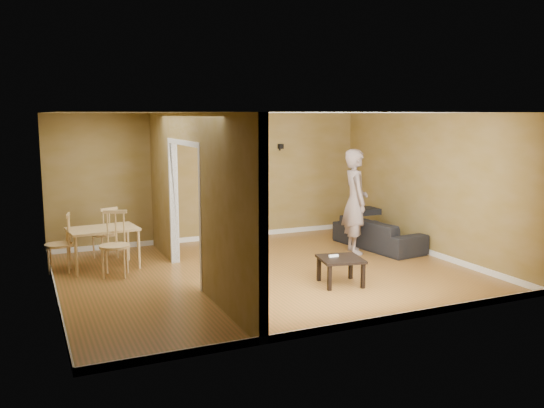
{
  "coord_description": "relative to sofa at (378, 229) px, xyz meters",
  "views": [
    {
      "loc": [
        -3.61,
        -8.44,
        2.58
      ],
      "look_at": [
        0.2,
        0.2,
        1.1
      ],
      "focal_mm": 38.0,
      "sensor_mm": 36.0,
      "label": 1
    }
  ],
  "objects": [
    {
      "name": "dining_table",
      "position": [
        -5.1,
        0.61,
        0.24
      ],
      "size": [
        1.11,
        0.74,
        0.69
      ],
      "rotation": [
        0.0,
        0.0,
        0.11
      ],
      "color": "#E7C48B",
      "rests_on": "ground"
    },
    {
      "name": "person",
      "position": [
        -0.63,
        -0.14,
        0.77
      ],
      "size": [
        0.97,
        0.85,
        2.28
      ],
      "primitive_type": "imported",
      "rotation": [
        0.0,
        0.0,
        1.3
      ],
      "color": "slate",
      "rests_on": "ground"
    },
    {
      "name": "partition",
      "position": [
        -3.9,
        -0.75,
        0.93
      ],
      "size": [
        0.22,
        5.5,
        2.6
      ],
      "primitive_type": null,
      "color": "olive",
      "rests_on": "ground"
    },
    {
      "name": "chair_left",
      "position": [
        -5.8,
        0.66,
        0.11
      ],
      "size": [
        0.51,
        0.51,
        0.97
      ],
      "primitive_type": null,
      "rotation": [
        0.0,
        0.0,
        -1.73
      ],
      "color": "#C9B186",
      "rests_on": "ground"
    },
    {
      "name": "paper_box_navy_b",
      "position": [
        -2.27,
        1.81,
        0.92
      ],
      "size": [
        0.46,
        0.3,
        0.24
      ],
      "primitive_type": "cube",
      "color": "#19174B",
      "rests_on": "bookshelf"
    },
    {
      "name": "coffee_table",
      "position": [
        -1.92,
        -1.83,
        -0.02
      ],
      "size": [
        0.63,
        0.63,
        0.42
      ],
      "rotation": [
        0.0,
        0.0,
        -0.19
      ],
      "color": "black",
      "rests_on": "ground"
    },
    {
      "name": "sofa",
      "position": [
        0.0,
        0.0,
        0.0
      ],
      "size": [
        2.05,
        1.08,
        0.75
      ],
      "primitive_type": "imported",
      "rotation": [
        0.0,
        0.0,
        1.69
      ],
      "color": "black",
      "rests_on": "ground"
    },
    {
      "name": "chair_far",
      "position": [
        -4.98,
        1.28,
        0.1
      ],
      "size": [
        0.57,
        0.57,
        0.95
      ],
      "primitive_type": null,
      "rotation": [
        0.0,
        0.0,
        3.55
      ],
      "color": "tan",
      "rests_on": "ground"
    },
    {
      "name": "game_controller",
      "position": [
        -1.99,
        -1.73,
        0.06
      ],
      "size": [
        0.16,
        0.04,
        0.03
      ],
      "primitive_type": "cube",
      "color": "white",
      "rests_on": "coffee_table"
    },
    {
      "name": "paper_box_navy_c",
      "position": [
        -2.24,
        1.81,
        1.15
      ],
      "size": [
        0.44,
        0.29,
        0.23
      ],
      "primitive_type": "cube",
      "color": "navy",
      "rests_on": "bookshelf"
    },
    {
      "name": "paper_box_teal",
      "position": [
        -2.33,
        1.81,
        0.54
      ],
      "size": [
        0.45,
        0.3,
        0.23
      ],
      "primitive_type": "cube",
      "color": "teal",
      "rests_on": "bookshelf"
    },
    {
      "name": "bookshelf",
      "position": [
        -2.25,
        1.86,
        0.6
      ],
      "size": [
        0.82,
        0.36,
        1.96
      ],
      "color": "white",
      "rests_on": "ground"
    },
    {
      "name": "paper_box_navy_a",
      "position": [
        -2.22,
        1.81,
        0.15
      ],
      "size": [
        0.44,
        0.29,
        0.23
      ],
      "primitive_type": "cube",
      "color": "#13144F",
      "rests_on": "bookshelf"
    },
    {
      "name": "chair_near",
      "position": [
        -5.0,
        0.03,
        0.15
      ],
      "size": [
        0.61,
        0.61,
        1.05
      ],
      "primitive_type": null,
      "rotation": [
        0.0,
        0.0,
        -0.31
      ],
      "color": "tan",
      "rests_on": "ground"
    },
    {
      "name": "room_shell",
      "position": [
        -2.7,
        -0.75,
        0.93
      ],
      "size": [
        6.5,
        6.5,
        6.5
      ],
      "color": "#9C602C",
      "rests_on": "ground"
    },
    {
      "name": "wall_speaker",
      "position": [
        -1.2,
        1.94,
        1.53
      ],
      "size": [
        0.1,
        0.1,
        0.1
      ],
      "primitive_type": "cube",
      "color": "black",
      "rests_on": "room_shell"
    }
  ]
}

